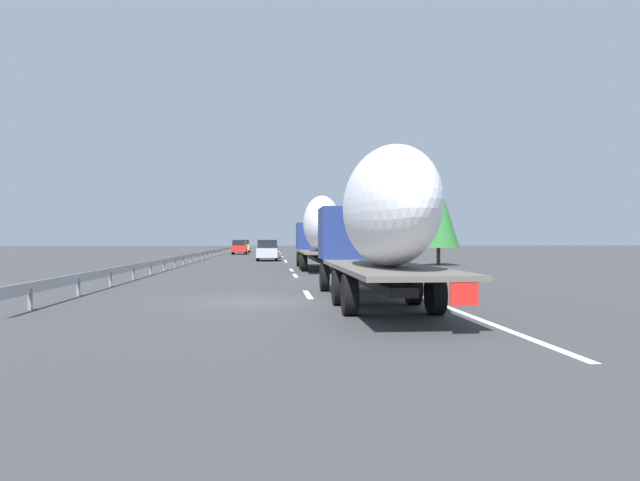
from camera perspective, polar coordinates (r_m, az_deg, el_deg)
ground_plane at (r=58.88m, az=-5.16°, el=-1.77°), size 260.00×260.00×0.00m
lane_stripe_0 at (r=20.97m, az=-1.17°, el=-5.13°), size 3.20×0.20×0.01m
lane_stripe_1 at (r=31.91m, az=-2.36°, el=-3.34°), size 3.20×0.20×0.01m
lane_stripe_2 at (r=37.72m, az=-2.72°, el=-2.81°), size 3.20×0.20×0.01m
lane_stripe_3 at (r=51.95m, az=-3.25°, el=-2.02°), size 3.20×0.20×0.01m
lane_stripe_4 at (r=54.80m, az=-3.32°, el=-1.91°), size 3.20×0.20×0.01m
lane_stripe_5 at (r=67.15m, az=-3.56°, el=-1.54°), size 3.20×0.20×0.01m
lane_stripe_6 at (r=83.91m, az=-3.78°, el=-1.22°), size 3.20×0.20×0.01m
lane_stripe_7 at (r=96.96m, az=-3.90°, el=-1.04°), size 3.20×0.20×0.01m
lane_stripe_8 at (r=100.39m, az=-3.92°, el=-1.00°), size 3.20×0.20×0.01m
edge_line_right at (r=64.07m, az=-0.20°, el=-1.62°), size 110.00×0.20×0.01m
truck_lead at (r=38.05m, az=-0.02°, el=1.07°), size 13.11×2.55×4.59m
truck_trailing at (r=17.27m, az=5.59°, el=1.98°), size 13.26×2.55×4.35m
car_red_compact at (r=78.79m, az=-7.65°, el=-0.62°), size 4.75×1.87×1.86m
car_yellow_coupe at (r=90.75m, az=-7.25°, el=-0.53°), size 4.03×1.86×1.88m
car_black_suv at (r=62.90m, az=-4.87°, el=-0.80°), size 4.16×1.91×1.88m
car_silver_hatch at (r=54.38m, az=-5.04°, el=-0.93°), size 4.72×1.88×1.89m
road_sign at (r=61.58m, az=1.10°, el=0.54°), size 0.10×0.90×3.49m
tree_0 at (r=83.39m, az=4.28°, el=1.85°), size 3.86×3.86×7.41m
tree_1 at (r=45.51m, az=11.16°, el=2.48°), size 3.10×3.10×6.32m
tree_2 at (r=69.64m, az=3.41°, el=1.56°), size 2.87×2.87×6.18m
tree_3 at (r=91.00m, az=3.11°, el=1.09°), size 3.84×3.84×5.50m
tree_4 at (r=86.93m, az=2.42°, el=1.43°), size 3.14×3.14×6.11m
tree_5 at (r=66.83m, az=4.54°, el=2.34°), size 3.13×3.13×7.19m
guardrail_median at (r=62.21m, az=-10.67°, el=-1.14°), size 94.00×0.10×0.76m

